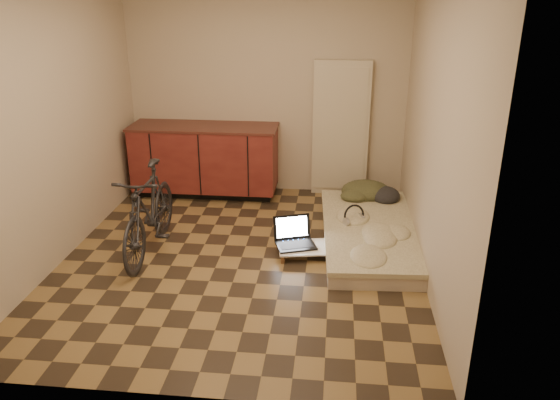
# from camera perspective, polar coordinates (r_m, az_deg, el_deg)

# --- Properties ---
(room_shell) EXTENTS (3.50, 4.00, 2.60)m
(room_shell) POSITION_cam_1_polar(r_m,az_deg,el_deg) (5.04, -4.40, 7.24)
(room_shell) COLOR brown
(room_shell) RESTS_ON ground
(cabinets) EXTENTS (1.84, 0.62, 0.91)m
(cabinets) POSITION_cam_1_polar(r_m,az_deg,el_deg) (7.02, -7.81, 4.20)
(cabinets) COLOR black
(cabinets) RESTS_ON ground
(appliance_panel) EXTENTS (0.70, 0.10, 1.70)m
(appliance_panel) POSITION_cam_1_polar(r_m,az_deg,el_deg) (6.95, 6.36, 7.37)
(appliance_panel) COLOR beige
(appliance_panel) RESTS_ON ground
(bicycle) EXTENTS (0.47, 1.54, 1.00)m
(bicycle) POSITION_cam_1_polar(r_m,az_deg,el_deg) (5.55, -13.57, -0.68)
(bicycle) COLOR black
(bicycle) RESTS_ON ground
(futon) EXTENTS (1.11, 2.13, 0.18)m
(futon) POSITION_cam_1_polar(r_m,az_deg,el_deg) (5.87, 9.46, -3.44)
(futon) COLOR #B8A893
(futon) RESTS_ON ground
(clothing_pile) EXTENTS (0.65, 0.55, 0.25)m
(clothing_pile) POSITION_cam_1_polar(r_m,az_deg,el_deg) (6.60, 9.49, 1.44)
(clothing_pile) COLOR #393B22
(clothing_pile) RESTS_ON futon
(headphones) EXTENTS (0.35, 0.34, 0.18)m
(headphones) POSITION_cam_1_polar(r_m,az_deg,el_deg) (5.84, 7.75, -1.54)
(headphones) COLOR black
(headphones) RESTS_ON futon
(lap_desk) EXTENTS (0.63, 0.46, 0.10)m
(lap_desk) POSITION_cam_1_polar(r_m,az_deg,el_deg) (5.50, 2.85, -4.99)
(lap_desk) COLOR brown
(lap_desk) RESTS_ON ground
(laptop) EXTENTS (0.47, 0.45, 0.26)m
(laptop) POSITION_cam_1_polar(r_m,az_deg,el_deg) (5.52, 1.52, -4.12)
(laptop) COLOR black
(laptop) RESTS_ON lap_desk
(mouse) EXTENTS (0.08, 0.11, 0.04)m
(mouse) POSITION_cam_1_polar(r_m,az_deg,el_deg) (5.52, 5.15, -4.62)
(mouse) COLOR white
(mouse) RESTS_ON lap_desk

